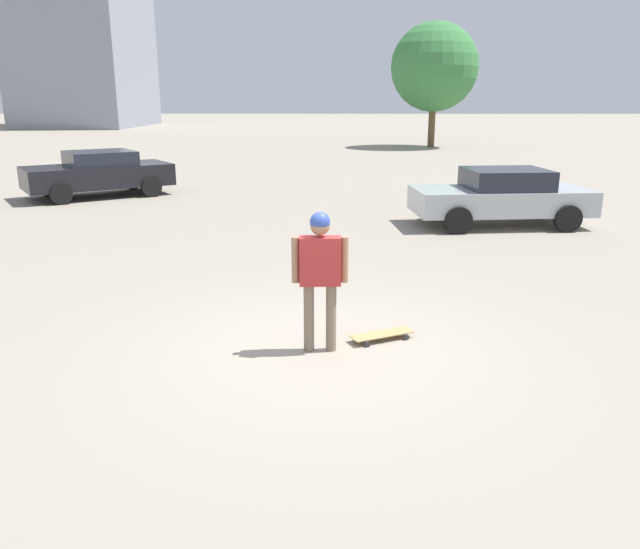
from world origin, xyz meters
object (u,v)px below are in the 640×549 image
(person, at_px, (320,266))
(car_parked_near, at_px, (501,196))
(skateboard, at_px, (382,335))
(car_parked_far, at_px, (99,173))

(person, height_order, car_parked_near, person)
(skateboard, height_order, car_parked_far, car_parked_far)
(skateboard, bearing_deg, car_parked_near, -140.18)
(skateboard, relative_size, car_parked_near, 0.20)
(person, relative_size, car_parked_far, 0.37)
(person, distance_m, car_parked_far, 13.71)
(person, height_order, car_parked_far, person)
(car_parked_near, bearing_deg, car_parked_far, -26.78)
(car_parked_far, bearing_deg, car_parked_near, 124.65)
(car_parked_near, xyz_separation_m, car_parked_far, (10.94, -4.31, 0.03))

